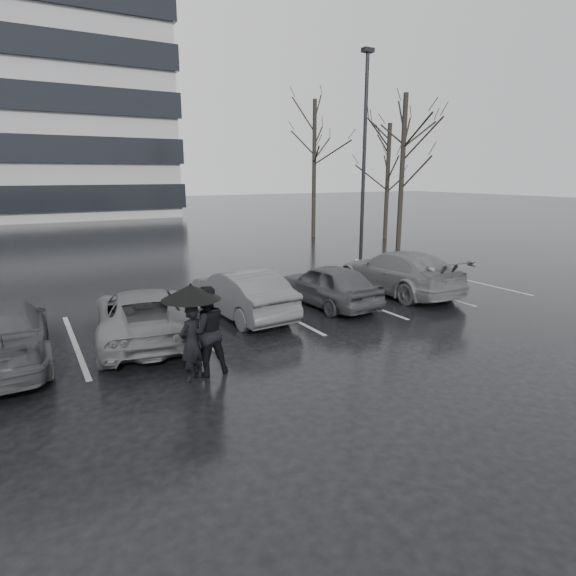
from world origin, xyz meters
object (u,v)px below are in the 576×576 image
at_px(car_main, 328,285).
at_px(car_west_a, 242,293).
at_px(tree_east, 402,174).
at_px(pedestrian_left, 191,343).
at_px(pedestrian_right, 206,331).
at_px(lamp_post, 364,170).
at_px(car_west_b, 143,315).
at_px(tree_ne, 387,182).
at_px(tree_north, 314,170).
at_px(car_east, 398,272).

bearing_deg(car_main, car_west_a, -8.39).
bearing_deg(car_west_a, tree_east, -153.15).
bearing_deg(pedestrian_left, car_west_a, -153.18).
relative_size(pedestrian_right, lamp_post, 0.20).
relative_size(car_west_b, tree_ne, 0.66).
height_order(car_west_a, tree_north, tree_north).
bearing_deg(tree_north, pedestrian_right, -127.88).
bearing_deg(car_west_b, car_main, -166.31).
bearing_deg(tree_north, car_west_a, -128.75).
bearing_deg(pedestrian_left, tree_ne, -166.33).
height_order(pedestrian_left, lamp_post, lamp_post).
height_order(car_west_a, car_east, car_east).
bearing_deg(tree_ne, car_west_a, -142.91).
bearing_deg(car_main, tree_ne, -139.96).
height_order(lamp_post, tree_east, lamp_post).
relative_size(car_west_b, car_east, 0.92).
bearing_deg(car_west_a, tree_ne, -146.49).
xyz_separation_m(car_main, tree_ne, (12.22, 11.60, 2.84)).
height_order(car_west_a, pedestrian_left, pedestrian_left).
xyz_separation_m(car_east, pedestrian_left, (-8.49, -3.54, 0.05)).
xyz_separation_m(pedestrian_left, lamp_post, (10.72, 8.47, 3.37)).
relative_size(pedestrian_left, tree_east, 0.19).
distance_m(car_west_a, lamp_post, 10.04).
height_order(pedestrian_left, tree_east, tree_east).
height_order(pedestrian_left, pedestrian_right, pedestrian_right).
relative_size(lamp_post, tree_north, 1.06).
bearing_deg(lamp_post, pedestrian_left, -141.71).
bearing_deg(car_west_b, car_east, -166.51).
bearing_deg(lamp_post, tree_north, 69.91).
xyz_separation_m(car_main, pedestrian_right, (-5.11, -3.18, 0.26)).
bearing_deg(car_main, lamp_post, -139.15).
relative_size(car_east, pedestrian_left, 3.23).
distance_m(car_west_b, tree_north, 21.18).
height_order(car_main, pedestrian_right, pedestrian_right).
relative_size(car_east, tree_ne, 0.72).
relative_size(car_main, car_west_b, 0.84).
height_order(pedestrian_right, tree_ne, tree_ne).
height_order(car_main, car_west_a, car_west_a).
relative_size(car_east, tree_east, 0.63).
relative_size(car_east, tree_north, 0.59).
xyz_separation_m(car_main, tree_north, (8.72, 14.60, 3.59)).
relative_size(lamp_post, tree_ne, 1.29).
relative_size(tree_east, tree_ne, 1.14).
relative_size(car_west_a, lamp_post, 0.46).
bearing_deg(pedestrian_right, car_main, -149.09).
relative_size(car_west_a, tree_north, 0.49).
bearing_deg(car_main, pedestrian_left, 27.92).
height_order(car_east, pedestrian_left, pedestrian_left).
bearing_deg(car_west_b, pedestrian_right, 112.02).
relative_size(car_west_a, tree_east, 0.52).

